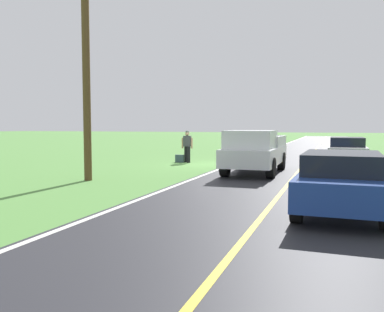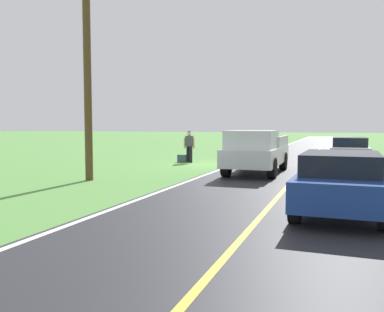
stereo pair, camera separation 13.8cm
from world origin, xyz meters
name	(u,v)px [view 1 (the left image)]	position (x,y,z in m)	size (l,w,h in m)	color
ground_plane	(208,164)	(0.00, 0.00, 0.00)	(200.00, 200.00, 0.00)	#568E42
road_surface	(302,167)	(-4.78, 0.00, 0.00)	(7.42, 120.00, 0.00)	#28282D
lane_edge_line	(231,165)	(-1.25, 0.00, 0.01)	(0.16, 117.60, 0.00)	silver
lane_centre_line	(302,167)	(-4.78, 0.00, 0.01)	(0.14, 117.60, 0.00)	gold
hitchhiker_walking	(187,145)	(1.34, -0.59, 0.98)	(0.62, 0.51, 1.75)	black
suitcase_carried	(180,159)	(1.75, -0.47, 0.21)	(0.20, 0.46, 0.42)	#384C56
pickup_truck_passing	(254,151)	(-3.08, 3.39, 0.97)	(2.11, 5.41, 1.82)	silver
sedan_mid_oncoming	(341,180)	(-6.43, 10.51, 0.75)	(2.02, 4.45, 1.41)	navy
sedan_near_oncoming	(347,150)	(-6.86, -2.35, 0.75)	(1.94, 4.41, 1.41)	silver
utility_pole_roadside	(86,68)	(2.30, 7.55, 4.08)	(0.28, 0.28, 8.17)	brown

